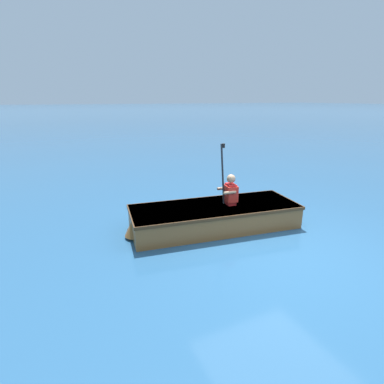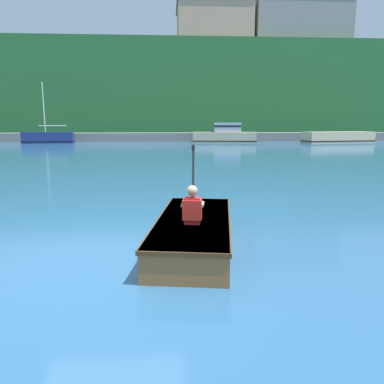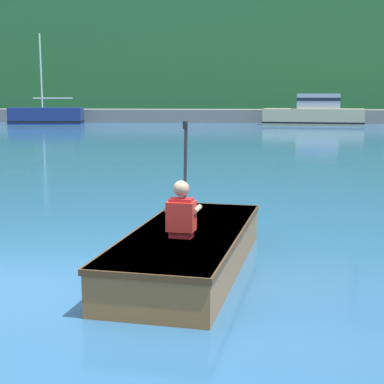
% 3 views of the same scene
% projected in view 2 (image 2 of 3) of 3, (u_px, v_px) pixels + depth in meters
% --- Properties ---
extents(ground_plane, '(300.00, 300.00, 0.00)m').
position_uv_depth(ground_plane, '(103.00, 259.00, 5.59)').
color(ground_plane, '#28567F').
extents(shoreline_ridge, '(120.00, 20.00, 11.71)m').
position_uv_depth(shoreline_ridge, '(161.00, 95.00, 53.17)').
color(shoreline_ridge, '#28602D').
rests_on(shoreline_ridge, ground).
extents(waterfront_warehouse_left, '(9.05, 8.35, 16.27)m').
position_uv_depth(waterfront_warehouse_left, '(212.00, 73.00, 47.51)').
color(waterfront_warehouse_left, tan).
rests_on(waterfront_warehouse_left, ground).
extents(waterfront_office_block_center, '(12.11, 7.95, 17.44)m').
position_uv_depth(waterfront_office_block_center, '(294.00, 70.00, 49.19)').
color(waterfront_office_block_center, gray).
rests_on(waterfront_office_block_center, ground).
extents(marina_dock, '(50.51, 2.40, 0.90)m').
position_uv_depth(marina_dock, '(159.00, 137.00, 40.28)').
color(marina_dock, slate).
rests_on(marina_dock, ground).
extents(moored_boat_dock_west_end, '(6.47, 2.79, 1.98)m').
position_uv_depth(moored_boat_dock_west_end, '(225.00, 135.00, 37.49)').
color(moored_boat_dock_west_end, '#CCB789').
rests_on(moored_boat_dock_west_end, ground).
extents(moored_boat_dock_west_inner, '(4.88, 2.09, 5.80)m').
position_uv_depth(moored_boat_dock_west_inner, '(48.00, 138.00, 36.44)').
color(moored_boat_dock_west_inner, navy).
rests_on(moored_boat_dock_west_inner, ground).
extents(moored_boat_dock_center_far, '(7.37, 3.27, 1.08)m').
position_uv_depth(moored_boat_dock_center_far, '(338.00, 137.00, 37.50)').
color(moored_boat_dock_center_far, '#CCB789').
rests_on(moored_boat_dock_center_far, ground).
extents(rowboat_foreground, '(1.66, 3.50, 0.46)m').
position_uv_depth(rowboat_foreground, '(194.00, 229.00, 6.25)').
color(rowboat_foreground, '#935B2D').
rests_on(rowboat_foreground, ground).
extents(person_paddler, '(0.39, 0.37, 1.22)m').
position_uv_depth(person_paddler, '(192.00, 206.00, 5.81)').
color(person_paddler, red).
rests_on(person_paddler, rowboat_foreground).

